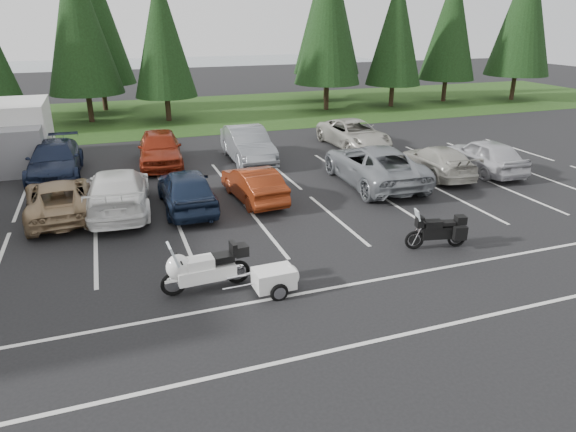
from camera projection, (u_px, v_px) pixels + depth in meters
The scene contains 27 objects.
ground at pixel (258, 242), 16.37m from camera, with size 120.00×120.00×0.00m, color black.
grass_strip at pixel (165, 115), 37.42m from camera, with size 80.00×16.00×0.01m, color #1C3B12.
lake_water at pixel (166, 72), 65.86m from camera, with size 70.00×50.00×0.02m, color gray.
box_truck at pixel (21, 135), 24.30m from camera, with size 2.40×5.60×2.90m, color silver, non-canonical shape.
stall_markings at pixel (242, 220), 18.12m from camera, with size 32.00×16.00×0.01m, color silver.
conifer_4 at pixel (78, 19), 32.51m from camera, with size 4.80×4.80×11.17m.
conifer_5 at pixel (162, 34), 33.26m from camera, with size 4.14×4.14×9.63m.
conifer_6 at pixel (329, 16), 37.06m from camera, with size 4.93×4.93×11.48m.
conifer_7 at pixel (396, 29), 38.84m from camera, with size 4.27×4.27×9.94m.
conifer_8 at pixel (451, 23), 41.13m from camera, with size 4.53×4.53×10.56m.
conifer_9 at pixel (525, 11), 41.54m from camera, with size 5.19×5.19×12.10m.
conifer_back_b at pixel (94, 15), 36.77m from camera, with size 4.97×4.97×11.58m.
conifer_back_c at pixel (328, 6), 41.52m from camera, with size 5.50×5.50×12.81m.
car_near_2 at pixel (59, 199), 18.25m from camera, with size 2.23×4.84×1.34m, color #977B58.
car_near_3 at pixel (118, 191), 18.69m from camera, with size 2.21×5.43×1.58m, color white.
car_near_4 at pixel (186, 189), 18.96m from camera, with size 1.83×4.54×1.55m, color #17233B.
car_near_5 at pixel (253, 184), 19.89m from camera, with size 1.41×4.04×1.33m, color maroon.
car_near_6 at pixel (374, 165), 21.81m from camera, with size 2.77×6.01×1.67m, color gray.
car_near_7 at pixel (437, 161), 23.00m from camera, with size 1.86×4.59×1.33m, color #ABA89D.
car_near_8 at pixel (484, 155), 23.50m from camera, with size 1.83×4.54×1.55m, color #BBBBC0.
car_far_1 at pixel (55, 160), 22.71m from camera, with size 2.16×5.31×1.54m, color #151E36.
car_far_2 at pixel (160, 148), 24.51m from camera, with size 1.97×4.90×1.67m, color maroon.
car_far_3 at pixel (248, 145), 25.21m from camera, with size 1.76×5.04×1.66m, color slate.
car_far_4 at pixel (354, 134), 27.97m from camera, with size 2.41×5.23×1.45m, color #B2AEA3.
touring_motorcycle at pixel (206, 264), 13.30m from camera, with size 2.64×0.81×1.46m, color white, non-canonical shape.
cargo_trailer at pixel (274, 281), 13.26m from camera, with size 1.51×0.85×0.70m, color white, non-canonical shape.
adventure_motorcycle at pixel (437, 228), 15.73m from camera, with size 2.18×0.76×1.33m, color black, non-canonical shape.
Camera 1 is at (-4.12, -14.39, 6.75)m, focal length 32.00 mm.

